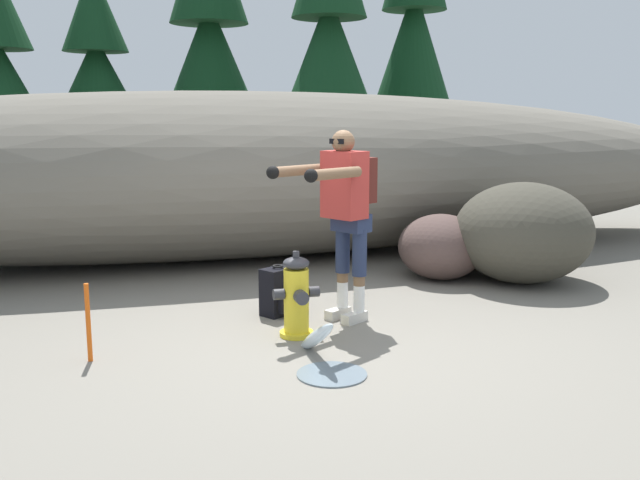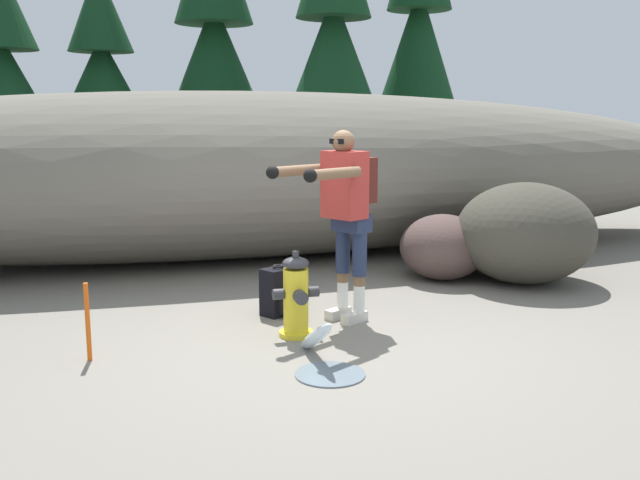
% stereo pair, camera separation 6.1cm
% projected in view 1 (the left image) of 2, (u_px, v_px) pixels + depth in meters
% --- Properties ---
extents(ground_plane, '(56.00, 56.00, 0.04)m').
position_uv_depth(ground_plane, '(324.00, 339.00, 5.87)').
color(ground_plane, slate).
extents(dirt_embankment, '(14.98, 3.20, 2.12)m').
position_uv_depth(dirt_embankment, '(239.00, 175.00, 9.09)').
color(dirt_embankment, '#666056').
rests_on(dirt_embankment, ground_plane).
extents(fire_hydrant, '(0.39, 0.34, 0.72)m').
position_uv_depth(fire_hydrant, '(296.00, 298.00, 5.84)').
color(fire_hydrant, yellow).
rests_on(fire_hydrant, ground_plane).
extents(hydrant_water_jet, '(0.51, 1.07, 0.52)m').
position_uv_depth(hydrant_water_jet, '(320.00, 347.00, 5.27)').
color(hydrant_water_jet, silver).
rests_on(hydrant_water_jet, ground_plane).
extents(utility_worker, '(1.03, 0.81, 1.70)m').
position_uv_depth(utility_worker, '(345.00, 202.00, 6.14)').
color(utility_worker, beige).
rests_on(utility_worker, ground_plane).
extents(spare_backpack, '(0.36, 0.36, 0.47)m').
position_uv_depth(spare_backpack, '(279.00, 292.00, 6.48)').
color(spare_backpack, black).
rests_on(spare_backpack, ground_plane).
extents(boulder_large, '(1.27, 1.17, 0.57)m').
position_uv_depth(boulder_large, '(470.00, 242.00, 8.63)').
color(boulder_large, '#3D342A').
rests_on(boulder_large, ground_plane).
extents(boulder_mid, '(1.84, 1.81, 1.10)m').
position_uv_depth(boulder_mid, '(523.00, 233.00, 7.71)').
color(boulder_mid, '#403D33').
rests_on(boulder_mid, ground_plane).
extents(boulder_small, '(1.35, 1.35, 0.73)m').
position_uv_depth(boulder_small, '(441.00, 247.00, 7.88)').
color(boulder_small, '#503D39').
rests_on(boulder_small, ground_plane).
extents(pine_tree_center, '(2.25, 2.25, 5.09)m').
position_uv_depth(pine_tree_center, '(97.00, 67.00, 15.89)').
color(pine_tree_center, '#47331E').
rests_on(pine_tree_center, ground_plane).
extents(pine_tree_right, '(2.87, 2.87, 6.82)m').
position_uv_depth(pine_tree_right, '(210.00, 45.00, 16.75)').
color(pine_tree_right, '#47331E').
rests_on(pine_tree_right, ground_plane).
extents(pine_tree_far_right, '(2.39, 2.39, 6.30)m').
position_uv_depth(pine_tree_far_right, '(329.00, 40.00, 14.42)').
color(pine_tree_far_right, '#47331E').
rests_on(pine_tree_far_right, ground_plane).
extents(pine_tree_ridge_end, '(2.32, 2.32, 7.14)m').
position_uv_depth(pine_tree_ridge_end, '(414.00, 32.00, 16.42)').
color(pine_tree_ridge_end, '#47331E').
rests_on(pine_tree_ridge_end, ground_plane).
extents(survey_stake, '(0.04, 0.04, 0.60)m').
position_uv_depth(survey_stake, '(88.00, 323.00, 5.25)').
color(survey_stake, '#E55914').
rests_on(survey_stake, ground_plane).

